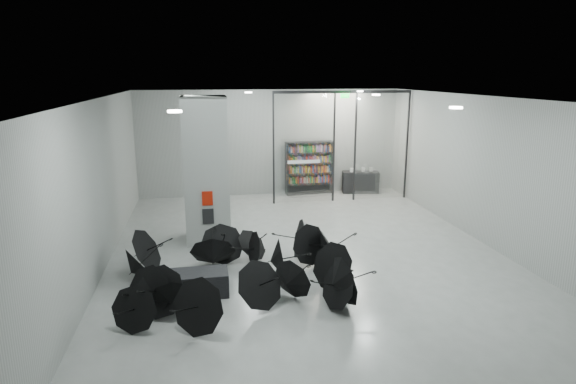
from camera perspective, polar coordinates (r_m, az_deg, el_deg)
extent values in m
plane|color=gray|center=(12.38, 2.62, -7.89)|extent=(14.00, 14.00, 0.00)
cube|color=slate|center=(11.52, 2.84, 10.94)|extent=(10.00, 14.00, 0.02)
cube|color=slate|center=(18.57, -2.10, 5.83)|extent=(10.00, 0.02, 4.00)
cube|color=slate|center=(5.57, 19.49, -14.55)|extent=(10.00, 0.02, 4.00)
cube|color=slate|center=(11.75, -21.78, 0.16)|extent=(0.02, 14.00, 4.00)
cube|color=slate|center=(13.78, 23.46, 1.89)|extent=(0.02, 14.00, 4.00)
cube|color=slate|center=(13.46, -9.65, 2.59)|extent=(1.20, 1.20, 4.00)
cube|color=#A50A07|center=(13.00, -9.50, -0.75)|extent=(0.28, 0.04, 0.38)
cube|color=black|center=(13.13, -9.41, -2.86)|extent=(0.30, 0.03, 0.42)
cube|color=#0CE533|center=(17.26, 6.73, 11.21)|extent=(0.30, 0.06, 0.15)
cube|color=silver|center=(17.28, 1.90, 5.23)|extent=(2.20, 0.02, 3.95)
cube|color=silver|center=(18.11, 10.96, 5.38)|extent=(2.00, 0.02, 3.95)
cube|color=black|center=(17.09, -1.72, 5.14)|extent=(0.06, 0.06, 4.00)
cube|color=black|center=(17.54, 5.44, 5.31)|extent=(0.06, 0.06, 4.00)
cube|color=black|center=(17.77, 7.93, 5.35)|extent=(0.06, 0.06, 4.00)
cube|color=black|center=(18.49, 13.86, 5.40)|extent=(0.06, 0.06, 4.00)
cube|color=black|center=(17.45, 6.55, 11.67)|extent=(5.00, 0.08, 0.10)
cube|color=black|center=(10.59, -11.39, -10.56)|extent=(1.57, 0.68, 0.50)
cube|color=black|center=(19.23, 8.54, 1.17)|extent=(1.48, 0.80, 0.84)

